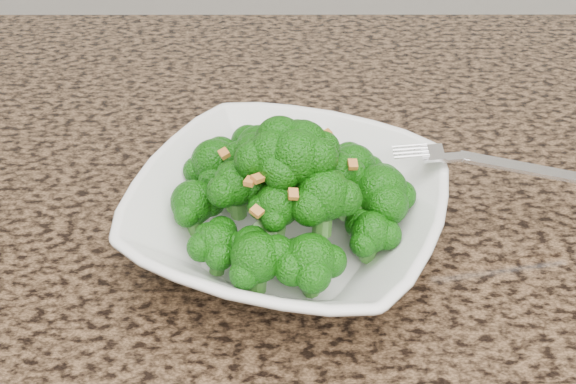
{
  "coord_description": "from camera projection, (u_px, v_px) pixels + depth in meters",
  "views": [
    {
      "loc": [
        -0.03,
        0.0,
        1.27
      ],
      "look_at": [
        -0.03,
        0.41,
        0.95
      ],
      "focal_mm": 45.0,
      "sensor_mm": 36.0,
      "label": 1
    }
  ],
  "objects": [
    {
      "name": "granite_counter",
      "position": [
        328.0,
        372.0,
        0.47
      ],
      "size": [
        1.64,
        1.04,
        0.03
      ],
      "primitive_type": "cube",
      "color": "brown",
      "rests_on": "cabinet"
    },
    {
      "name": "fork",
      "position": [
        460.0,
        158.0,
        0.53
      ],
      "size": [
        0.17,
        0.03,
        0.01
      ],
      "primitive_type": null,
      "rotation": [
        0.0,
        0.0,
        -0.01
      ],
      "color": "silver",
      "rests_on": "bowl"
    },
    {
      "name": "bowl",
      "position": [
        288.0,
        216.0,
        0.53
      ],
      "size": [
        0.29,
        0.29,
        0.05
      ],
      "primitive_type": "imported",
      "rotation": [
        0.0,
        0.0,
        -0.35
      ],
      "color": "white",
      "rests_on": "granite_counter"
    },
    {
      "name": "garlic_topping",
      "position": [
        288.0,
        99.0,
        0.47
      ],
      "size": [
        0.12,
        0.12,
        0.01
      ],
      "primitive_type": null,
      "color": "orange",
      "rests_on": "broccoli_pile"
    },
    {
      "name": "broccoli_pile",
      "position": [
        288.0,
        147.0,
        0.49
      ],
      "size": [
        0.2,
        0.2,
        0.07
      ],
      "primitive_type": null,
      "color": "#14600B",
      "rests_on": "bowl"
    }
  ]
}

